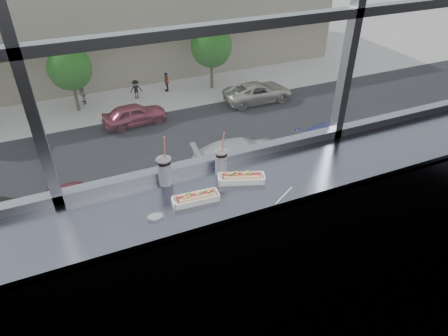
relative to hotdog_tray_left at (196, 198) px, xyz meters
name	(u,v)px	position (x,y,z in m)	size (l,w,h in m)	color
wall_back_lower	(215,225)	(0.25, 0.33, -0.58)	(6.00, 6.00, 0.00)	black
counter	(230,190)	(0.25, 0.06, -0.06)	(6.00, 0.55, 0.06)	slate
counter_fascia	(245,275)	(0.25, -0.20, -0.58)	(6.00, 0.04, 1.04)	slate
hotdog_tray_left	(196,198)	(0.00, 0.00, 0.00)	(0.29, 0.11, 0.07)	white
hotdog_tray_right	(241,178)	(0.34, 0.07, 0.00)	(0.31, 0.19, 0.07)	white
soda_cup_left	(165,170)	(-0.11, 0.25, 0.07)	(0.09, 0.09, 0.35)	white
soda_cup_right	(221,161)	(0.26, 0.21, 0.06)	(0.09, 0.09, 0.32)	white
loose_straw	(284,195)	(0.51, -0.16, -0.02)	(0.01, 0.01, 0.20)	white
wrapper	(155,216)	(-0.26, -0.05, -0.02)	(0.10, 0.07, 0.02)	silver
plaza_ground	(60,52)	(0.25, 43.83, -12.13)	(120.00, 120.00, 0.00)	#B1ABA6
street_asphalt	(94,163)	(0.25, 20.33, -12.10)	(80.00, 10.00, 0.06)	black
far_sidewalk	(78,111)	(0.25, 28.33, -12.11)	(80.00, 6.00, 0.04)	#B1ABA6
far_building	(55,26)	(0.25, 38.33, -8.13)	(50.00, 14.00, 8.00)	gray
car_far_b	(134,111)	(3.84, 24.33, -11.04)	(6.16, 2.57, 2.05)	#A3334E
car_near_e	(333,131)	(15.10, 16.33, -11.09)	(5.84, 2.44, 1.95)	#373893
car_near_c	(73,192)	(-1.21, 16.33, -11.12)	(5.68, 2.37, 1.89)	maroon
car_far_c	(258,89)	(13.75, 24.33, -11.05)	(6.12, 2.55, 2.04)	#B1AB9B
car_near_d	(242,150)	(8.48, 16.33, -10.92)	(6.88, 2.87, 2.29)	silver
pedestrian_b	(81,92)	(0.82, 29.46, -11.09)	(0.88, 0.66, 1.99)	#66605B
pedestrian_d	(166,80)	(7.68, 29.26, -11.12)	(0.86, 0.64, 1.93)	#66605B
pedestrian_c	(136,87)	(4.99, 28.78, -11.16)	(0.83, 0.62, 1.86)	#66605B
tree_center	(70,69)	(0.34, 28.33, -8.75)	(3.18, 3.18, 4.98)	#47382B
tree_right	(211,46)	(11.42, 28.33, -8.51)	(3.41, 3.41, 5.33)	#47382B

